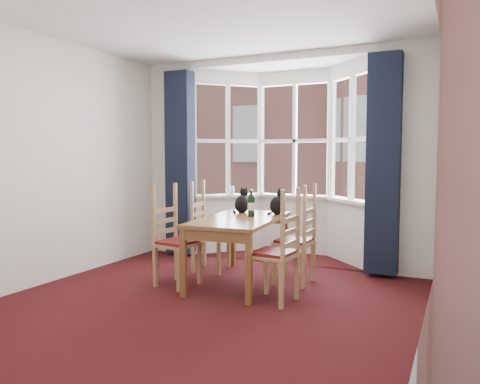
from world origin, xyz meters
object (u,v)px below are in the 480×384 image
Objects in this scene: chair_right_near at (282,256)px; chair_left_near at (171,243)px; chair_right_far at (302,243)px; candle_tall at (232,190)px; cat_left at (242,203)px; chair_left_far at (204,233)px; dining_table at (240,225)px; cat_right at (278,204)px; wine_bottle at (251,205)px.

chair_left_near is at bearing 176.04° from chair_right_near.
candle_tall is (-1.50, 1.25, 0.46)m from chair_right_far.
chair_right_far is 2.80× the size of cat_left.
chair_right_near is (1.35, -0.82, 0.00)m from chair_left_far.
candle_tall is (-0.84, 1.50, 0.27)m from dining_table.
cat_right is (0.28, 0.49, 0.21)m from dining_table.
cat_left is at bearing 130.97° from wine_bottle.
chair_right_near is 2.88× the size of wine_bottle.
chair_left_near is 1.01m from wine_bottle.
dining_table is 1.72× the size of chair_right_near.
chair_left_near and chair_right_near have the same top height.
chair_left_far is 1.00× the size of chair_right_far.
wine_bottle is at bearing -55.93° from candle_tall.
cat_right is (-0.38, 0.23, 0.40)m from chair_right_far.
dining_table is at bearing -60.81° from candle_tall.
chair_left_far is 1.26m from candle_tall.
dining_table is at bearing -119.54° from cat_right.
cat_right is 2.58× the size of candle_tall.
chair_left_near is 1.04m from cat_left.
cat_left reaches higher than chair_left_far.
chair_left_far is 2.81× the size of cat_right.
chair_right_near is 2.80× the size of cat_left.
chair_right_far is at bearing -12.16° from cat_left.
cat_right is at bearing 6.88° from cat_left.
wine_bottle is at bearing -120.07° from cat_right.
candle_tall is (-0.92, 1.36, 0.04)m from wine_bottle.
chair_left_far is 1.03m from cat_right.
cat_right is at bearing 59.93° from wine_bottle.
cat_right is at bearing 148.67° from chair_right_far.
dining_table is 12.49× the size of candle_tall.
candle_tall reaches higher than chair_left_near.
chair_left_far is at bearing -169.99° from cat_left.
cat_left is at bearing 111.55° from dining_table.
chair_left_far is 0.87m from wine_bottle.
candle_tall reaches higher than dining_table.
cat_left is 1.26m from candle_tall.
dining_table is 4.96× the size of wine_bottle.
wine_bottle is (-0.58, -0.11, 0.42)m from chair_right_far.
chair_left_far is 1.32m from chair_right_far.
chair_left_near is at bearing -91.07° from chair_left_far.
dining_table is 0.80m from chair_left_near.
chair_right_near reaches higher than dining_table.
chair_left_far reaches higher than dining_table.
chair_right_near is 0.97m from wine_bottle.
chair_right_far is at bearing -39.86° from candle_tall.
cat_left is at bearing 167.84° from chair_right_far.
chair_left_far and chair_right_near have the same top height.
chair_right_near is 1.32m from cat_left.
chair_right_far is (0.66, 0.25, -0.20)m from dining_table.
chair_left_near is 1.00× the size of chair_right_far.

